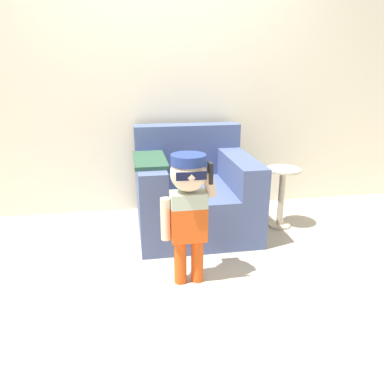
% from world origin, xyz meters
% --- Properties ---
extents(ground_plane, '(10.00, 10.00, 0.00)m').
position_xyz_m(ground_plane, '(0.00, 0.00, 0.00)').
color(ground_plane, '#BCB29E').
extents(wall_back, '(10.00, 0.05, 2.60)m').
position_xyz_m(wall_back, '(0.00, 0.73, 1.30)').
color(wall_back, beige).
rests_on(wall_back, ground_plane).
extents(armchair, '(1.00, 1.01, 0.87)m').
position_xyz_m(armchair, '(0.20, 0.19, 0.32)').
color(armchair, '#475684').
rests_on(armchair, ground_plane).
extents(person_child, '(0.36, 0.27, 0.88)m').
position_xyz_m(person_child, '(0.01, -0.70, 0.58)').
color(person_child, '#E05119').
rests_on(person_child, ground_plane).
extents(side_table, '(0.30, 0.30, 0.54)m').
position_xyz_m(side_table, '(0.97, 0.05, 0.32)').
color(side_table, beige).
rests_on(side_table, ground_plane).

